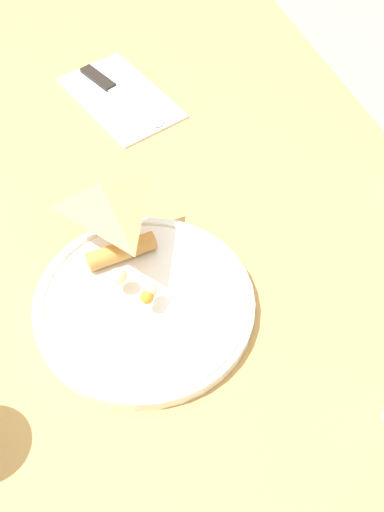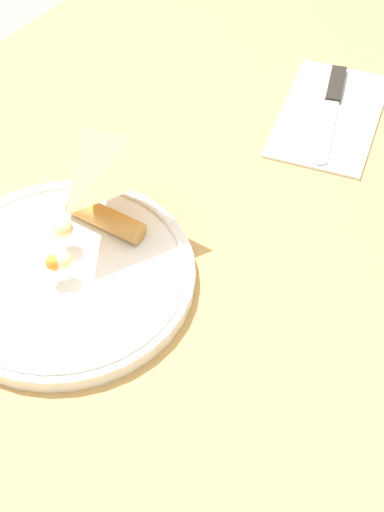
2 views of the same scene
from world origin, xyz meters
name	(u,v)px [view 1 (image 1 of 2)]	position (x,y,z in m)	size (l,w,h in m)	color
ground_plane	(152,407)	(0.00, 0.00, 0.00)	(6.00, 6.00, 0.00)	gray
dining_table	(132,234)	(0.00, 0.00, 0.62)	(1.24, 0.80, 0.71)	tan
plate_pizza	(143,300)	(0.19, -0.04, 0.72)	(0.27, 0.27, 0.05)	white
napkin_folded	(121,98)	(-0.20, 0.05, 0.71)	(0.23, 0.17, 0.00)	silver
butter_knife	(117,92)	(-0.20, 0.05, 0.72)	(0.19, 0.09, 0.01)	black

